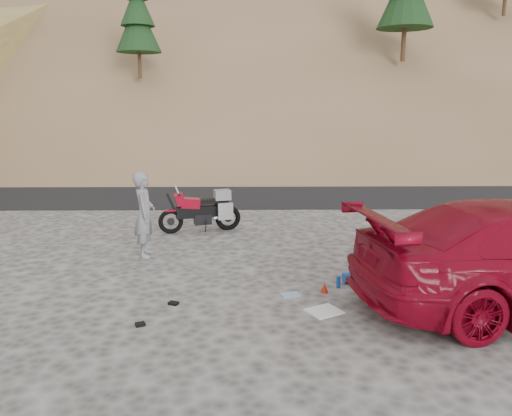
{
  "coord_description": "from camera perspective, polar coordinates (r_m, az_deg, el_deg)",
  "views": [
    {
      "loc": [
        0.8,
        -8.99,
        3.09
      ],
      "look_at": [
        0.96,
        1.0,
        1.0
      ],
      "focal_mm": 35.0,
      "sensor_mm": 36.0,
      "label": 1
    }
  ],
  "objects": [
    {
      "name": "ground",
      "position": [
        9.54,
        -5.71,
        -7.14
      ],
      "size": [
        140.0,
        140.0,
        0.0
      ],
      "primitive_type": "plane",
      "color": "#474441",
      "rests_on": "ground"
    },
    {
      "name": "road",
      "position": [
        18.28,
        -3.39,
        2.06
      ],
      "size": [
        120.0,
        7.0,
        0.05
      ],
      "primitive_type": "cube",
      "color": "black",
      "rests_on": "ground"
    },
    {
      "name": "hillside",
      "position": [
        50.51,
        -1.97,
        20.91
      ],
      "size": [
        120.0,
        73.0,
        46.72
      ],
      "color": "brown",
      "rests_on": "ground"
    },
    {
      "name": "motorcycle",
      "position": [
        12.29,
        -5.98,
        -0.33
      ],
      "size": [
        2.0,
        0.9,
        1.21
      ],
      "rotation": [
        0.0,
        0.0,
        0.26
      ],
      "color": "black",
      "rests_on": "ground"
    },
    {
      "name": "man",
      "position": [
        10.66,
        -12.41,
        -5.33
      ],
      "size": [
        0.48,
        0.68,
        1.76
      ],
      "primitive_type": "imported",
      "rotation": [
        0.0,
        0.0,
        1.66
      ],
      "color": "gray",
      "rests_on": "ground"
    },
    {
      "name": "gear_white_cloth",
      "position": [
        7.8,
        7.78,
        -11.6
      ],
      "size": [
        0.62,
        0.6,
        0.02
      ],
      "primitive_type": "cube",
      "rotation": [
        0.0,
        0.0,
        0.49
      ],
      "color": "white",
      "rests_on": "ground"
    },
    {
      "name": "gear_blue_mat",
      "position": [
        9.06,
        11.33,
        -7.75
      ],
      "size": [
        0.5,
        0.29,
        0.19
      ],
      "primitive_type": "cylinder",
      "rotation": [
        0.0,
        1.57,
        0.24
      ],
      "color": "#1B48A2",
      "rests_on": "ground"
    },
    {
      "name": "gear_bottle",
      "position": [
        8.74,
        9.38,
        -8.36
      ],
      "size": [
        0.1,
        0.1,
        0.2
      ],
      "primitive_type": "cylinder",
      "rotation": [
        0.0,
        0.0,
        -0.42
      ],
      "color": "#1B48A2",
      "rests_on": "ground"
    },
    {
      "name": "gear_funnel",
      "position": [
        8.5,
        7.83,
        -9.01
      ],
      "size": [
        0.16,
        0.16,
        0.17
      ],
      "primitive_type": "cone",
      "rotation": [
        0.0,
        0.0,
        0.25
      ],
      "color": "#A91E0B",
      "rests_on": "ground"
    },
    {
      "name": "gear_glove_a",
      "position": [
        8.08,
        -9.42,
        -10.69
      ],
      "size": [
        0.18,
        0.15,
        0.04
      ],
      "primitive_type": "cube",
      "rotation": [
        0.0,
        0.0,
        -0.4
      ],
      "color": "black",
      "rests_on": "ground"
    },
    {
      "name": "gear_glove_b",
      "position": [
        7.46,
        -13.1,
        -12.82
      ],
      "size": [
        0.16,
        0.15,
        0.04
      ],
      "primitive_type": "cube",
      "rotation": [
        0.0,
        0.0,
        0.46
      ],
      "color": "black",
      "rests_on": "ground"
    },
    {
      "name": "gear_blue_cloth",
      "position": [
        8.37,
        3.97,
        -9.85
      ],
      "size": [
        0.36,
        0.3,
        0.01
      ],
      "primitive_type": "cube",
      "rotation": [
        0.0,
        0.0,
        0.29
      ],
      "color": "#81A3C7",
      "rests_on": "ground"
    }
  ]
}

